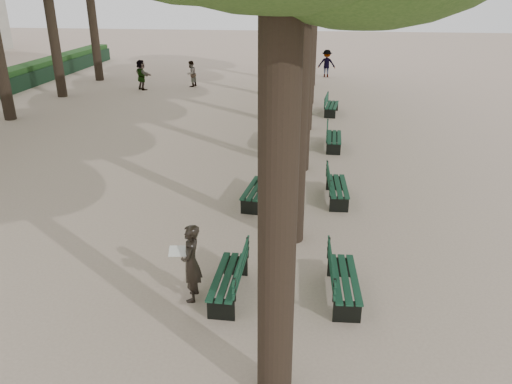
# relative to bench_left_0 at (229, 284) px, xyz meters

# --- Properties ---
(ground) EXTENTS (120.00, 120.00, 0.00)m
(ground) POSITION_rel_bench_left_0_xyz_m (-0.37, -0.44, -0.27)
(ground) COLOR #BCA38E
(ground) RESTS_ON ground
(bench_left_0) EXTENTS (0.59, 1.81, 0.92)m
(bench_left_0) POSITION_rel_bench_left_0_xyz_m (0.00, 0.00, 0.00)
(bench_left_0) COLOR black
(bench_left_0) RESTS_ON ground
(bench_left_1) EXTENTS (0.77, 1.85, 0.92)m
(bench_left_1) POSITION_rel_bench_left_0_xyz_m (-0.00, 4.60, 0.00)
(bench_left_1) COLOR black
(bench_left_1) RESTS_ON ground
(bench_left_2) EXTENTS (0.65, 1.82, 0.92)m
(bench_left_2) POSITION_rel_bench_left_0_xyz_m (-0.00, 10.01, 0.00)
(bench_left_2) COLOR black
(bench_left_2) RESTS_ON ground
(bench_left_3) EXTENTS (0.68, 1.83, 0.92)m
(bench_left_3) POSITION_rel_bench_left_0_xyz_m (-0.00, 14.78, 0.00)
(bench_left_3) COLOR black
(bench_left_3) RESTS_ON ground
(bench_right_0) EXTENTS (0.67, 1.83, 0.92)m
(bench_right_0) POSITION_rel_bench_left_0_xyz_m (2.27, 0.21, 0.00)
(bench_right_0) COLOR black
(bench_right_0) RESTS_ON ground
(bench_right_1) EXTENTS (0.66, 1.83, 0.92)m
(bench_right_1) POSITION_rel_bench_left_0_xyz_m (2.27, 5.05, 0.00)
(bench_right_1) COLOR black
(bench_right_1) RESTS_ON ground
(bench_right_2) EXTENTS (0.61, 1.81, 0.92)m
(bench_right_2) POSITION_rel_bench_left_0_xyz_m (2.27, 9.97, 0.00)
(bench_right_2) COLOR black
(bench_right_2) RESTS_ON ground
(bench_right_3) EXTENTS (0.75, 1.85, 0.92)m
(bench_right_3) POSITION_rel_bench_left_0_xyz_m (2.27, 15.31, 0.00)
(bench_right_3) COLOR black
(bench_right_3) RESTS_ON ground
(man_with_map) EXTENTS (0.62, 0.66, 1.61)m
(man_with_map) POSITION_rel_bench_left_0_xyz_m (-0.69, -0.17, 0.53)
(man_with_map) COLOR black
(man_with_map) RESTS_ON ground
(pedestrian_a) EXTENTS (0.51, 0.80, 1.52)m
(pedestrian_a) POSITION_rel_bench_left_0_xyz_m (-5.99, 21.19, 0.49)
(pedestrian_a) COLOR #262628
(pedestrian_a) RESTS_ON ground
(pedestrian_b) EXTENTS (1.14, 0.38, 1.75)m
(pedestrian_b) POSITION_rel_bench_left_0_xyz_m (2.08, 25.54, 0.61)
(pedestrian_b) COLOR #262628
(pedestrian_b) RESTS_ON ground
(pedestrian_e) EXTENTS (1.37, 1.36, 1.71)m
(pedestrian_e) POSITION_rel_bench_left_0_xyz_m (-8.61, 19.93, 0.58)
(pedestrian_e) COLOR #262628
(pedestrian_e) RESTS_ON ground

